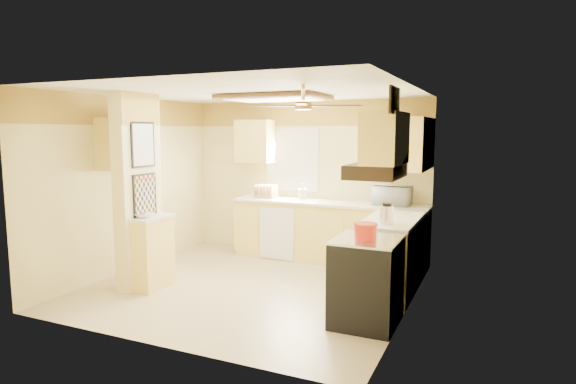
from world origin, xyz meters
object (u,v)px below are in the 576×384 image
at_px(bowl, 145,215).
at_px(kettle, 387,214).
at_px(microwave, 392,195).
at_px(stove, 367,281).
at_px(dutch_oven, 365,231).

height_order(bowl, kettle, kettle).
relative_size(microwave, kettle, 2.08).
bearing_deg(bowl, stove, 2.04).
xyz_separation_m(microwave, dutch_oven, (0.19, -2.22, -0.08)).
xyz_separation_m(stove, bowl, (-2.83, -0.10, 0.51)).
height_order(stove, bowl, bowl).
distance_m(stove, bowl, 2.88).
xyz_separation_m(bowl, dutch_oven, (2.82, 0.06, 0.03)).
distance_m(microwave, bowl, 3.49).
xyz_separation_m(microwave, kettle, (0.24, -1.46, -0.03)).
height_order(stove, microwave, microwave).
bearing_deg(microwave, bowl, 47.49).
bearing_deg(kettle, stove, -92.83).
height_order(bowl, dutch_oven, dutch_oven).
distance_m(stove, dutch_oven, 0.54).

